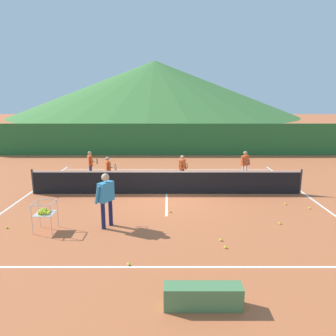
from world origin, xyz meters
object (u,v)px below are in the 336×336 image
tennis_net (168,182)px  tennis_ball_1 (222,240)px  student_2 (184,166)px  courtside_bench (204,296)px  tennis_ball_6 (287,204)px  student_0 (92,162)px  instructor (107,195)px  student_1 (110,168)px  student_3 (247,162)px  ball_cart (46,212)px  tennis_ball_3 (227,247)px  tennis_ball_0 (9,227)px  tennis_ball_2 (130,264)px  tennis_ball_7 (171,211)px  tennis_ball_4 (311,208)px  tennis_ball_5 (281,224)px

tennis_net → tennis_ball_1: (1.53, -4.40, -0.47)m
student_2 → courtside_bench: (-0.01, -9.07, -0.55)m
tennis_ball_1 → tennis_ball_6: (2.91, 3.05, 0.00)m
courtside_bench → student_2: bearing=90.0°
student_0 → instructor: bearing=-72.3°
student_1 → student_3: bearing=10.0°
student_0 → courtside_bench: bearing=-65.6°
instructor → ball_cart: (-1.81, -0.29, -0.43)m
instructor → tennis_ball_1: (3.36, -0.99, -0.99)m
instructor → tennis_ball_3: (3.41, -1.44, -0.99)m
ball_cart → tennis_ball_0: size_ratio=13.22×
student_0 → tennis_ball_2: student_0 is taller
tennis_ball_0 → tennis_ball_6: (9.34, 2.19, 0.00)m
student_1 → tennis_ball_7: bearing=-51.9°
tennis_ball_2 → tennis_ball_7: 3.70m
tennis_net → ball_cart: tennis_net is taller
student_2 → student_1: bearing=-172.7°
ball_cart → tennis_ball_1: bearing=-7.7°
student_3 → courtside_bench: student_3 is taller
student_0 → ball_cart: 6.32m
instructor → student_0: bearing=107.7°
tennis_net → ball_cart: bearing=-134.6°
student_0 → tennis_ball_4: bearing=-26.4°
instructor → student_1: 4.86m
student_0 → student_2: (4.48, -0.81, -0.03)m
student_3 → tennis_ball_1: size_ratio=20.09×
tennis_ball_0 → tennis_ball_6: size_ratio=1.00×
tennis_net → tennis_ball_7: size_ratio=163.52×
tennis_ball_3 → tennis_ball_4: 4.69m
tennis_net → tennis_ball_0: tennis_net is taller
student_3 → tennis_ball_3: (-2.23, -7.36, -0.79)m
ball_cart → tennis_net: bearing=45.4°
student_1 → tennis_ball_0: 5.46m
ball_cart → courtside_bench: ball_cart is taller
tennis_ball_6 → tennis_ball_4: bearing=-32.8°
tennis_ball_3 → tennis_ball_4: size_ratio=1.00×
tennis_net → tennis_ball_5: (3.59, -3.22, -0.47)m
instructor → tennis_ball_4: bearing=12.9°
tennis_net → student_2: student_2 is taller
tennis_ball_3 → tennis_ball_0: bearing=168.6°
courtside_bench → student_1: bearing=111.3°
student_1 → student_0: bearing=131.6°
tennis_ball_3 → tennis_ball_4: same height
tennis_ball_2 → tennis_ball_1: bearing=28.5°
instructor → courtside_bench: 4.68m
tennis_ball_1 → tennis_ball_7: same height
student_2 → tennis_ball_7: 4.09m
student_0 → tennis_ball_5: 9.41m
tennis_ball_1 → tennis_ball_7: 2.65m
tennis_ball_0 → tennis_ball_5: same height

